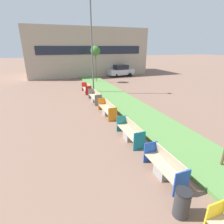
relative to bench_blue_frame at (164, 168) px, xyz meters
The scene contains 11 objects.
planter_grass_strip 6.10m from the bench_blue_frame, 68.19° to the left, with size 2.80×120.00×0.18m.
building_backdrop 28.00m from the bench_blue_frame, 83.67° to the left, with size 19.31×8.69×7.50m.
bench_blue_frame is the anchor object (origin of this frame).
bench_teal_frame 3.02m from the bench_blue_frame, 89.94° to the left, with size 0.65×2.20×0.94m.
bench_orange_frame 6.82m from the bench_blue_frame, 89.95° to the left, with size 0.65×2.47×0.94m.
bench_grey_frame 10.26m from the bench_blue_frame, 89.97° to the left, with size 0.65×2.41×0.94m.
bench_red_frame 13.72m from the bench_blue_frame, 90.00° to the left, with size 0.65×2.05×0.94m.
litter_bin 1.69m from the bench_blue_frame, 109.31° to the right, with size 0.47×0.47×0.90m.
street_lamp_post 14.04m from the bench_blue_frame, 87.35° to the left, with size 0.24×0.44×9.19m.
sapling_tree_far 19.47m from the bench_blue_frame, 82.59° to the left, with size 1.25×1.25×4.76m.
parked_car_distant 23.82m from the bench_blue_frame, 71.27° to the left, with size 4.34×2.14×1.86m.
Camera 1 is at (-2.81, 1.89, 4.70)m, focal length 28.00 mm.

